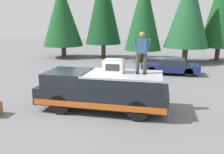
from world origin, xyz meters
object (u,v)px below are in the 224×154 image
at_px(pickup_truck, 103,90).
at_px(person_on_truck_bed, 142,52).
at_px(compressor_unit, 114,66).
at_px(parked_car_navy, 170,66).

height_order(pickup_truck, person_on_truck_bed, person_on_truck_bed).
distance_m(compressor_unit, parked_car_navy, 8.28).
xyz_separation_m(compressor_unit, parked_car_navy, (7.74, -2.63, -1.35)).
xyz_separation_m(compressor_unit, person_on_truck_bed, (-0.02, -1.14, 0.62)).
bearing_deg(parked_car_navy, person_on_truck_bed, 169.18).
bearing_deg(compressor_unit, person_on_truck_bed, -90.96).
bearing_deg(pickup_truck, compressor_unit, -70.95).
relative_size(pickup_truck, parked_car_navy, 1.35).
bearing_deg(person_on_truck_bed, compressor_unit, 89.04).
bearing_deg(parked_car_navy, pickup_truck, 158.72).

